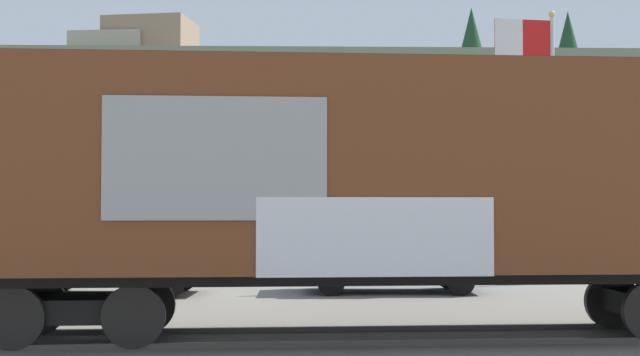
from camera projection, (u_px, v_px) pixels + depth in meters
ground_plane at (437, 338)px, 13.14m from camera, size 260.00×260.00×0.00m
track at (329, 336)px, 13.05m from camera, size 60.00×4.87×0.08m
freight_car at (390, 174)px, 13.20m from camera, size 14.03×3.63×4.41m
flagpole at (538, 99)px, 22.47m from camera, size 1.70×0.35×7.29m
hillside at (322, 158)px, 74.65m from camera, size 137.39×39.33×16.61m
parked_car_silver at (112, 260)px, 19.64m from camera, size 4.37×2.06×1.58m
parked_car_blue at (391, 256)px, 20.15m from camera, size 4.38×1.98×1.74m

